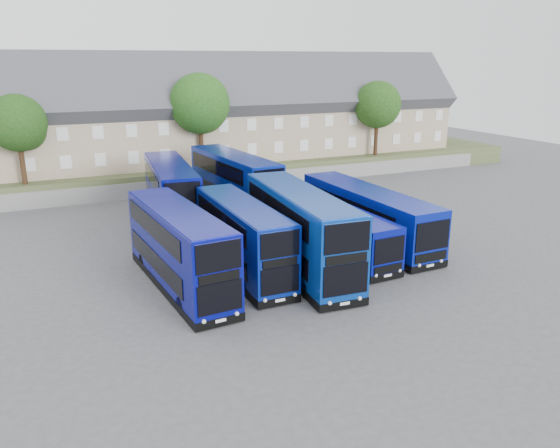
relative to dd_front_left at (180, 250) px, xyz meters
The scene contains 15 objects.
ground 7.00m from the dd_front_left, 18.58° to the right, with size 120.00×120.00×0.00m, color #4B4B50.
retaining_wall 22.82m from the dd_front_left, 73.95° to the left, with size 70.00×0.40×1.50m, color slate.
earth_bank 32.52m from the dd_front_left, 78.83° to the left, with size 80.00×20.00×2.00m, color #424E2C.
terrace_row 29.72m from the dd_front_left, 71.56° to the left, with size 60.00×10.40×11.20m.
dd_front_left is the anchor object (origin of this frame).
dd_front_mid 4.03m from the dd_front_left, ahead, with size 2.47×10.76×4.27m.
dd_front_right 7.28m from the dd_front_left, ahead, with size 3.70×12.43×4.88m.
dd_rear_left 12.55m from the dd_front_left, 78.40° to the left, with size 3.95×12.22×4.77m.
dd_rear_right 15.90m from the dd_front_left, 59.14° to the left, with size 3.92×12.44×4.87m.
coach_east_a 10.92m from the dd_front_left, ahead, with size 2.89×11.54×3.13m.
coach_east_b 14.38m from the dd_front_left, 11.04° to the left, with size 3.22×13.56×3.69m.
tree_west 24.67m from the dd_front_left, 108.21° to the left, with size 4.80×4.80×7.65m.
tree_mid 25.63m from the dd_front_left, 70.23° to the left, with size 5.76×5.76×9.18m.
tree_east 36.93m from the dd_front_left, 38.94° to the left, with size 5.12×5.12×8.16m.
tree_far 45.99m from the dd_front_left, 41.04° to the left, with size 5.44×5.44×8.67m.
Camera 1 is at (-13.02, -26.14, 12.34)m, focal length 35.00 mm.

